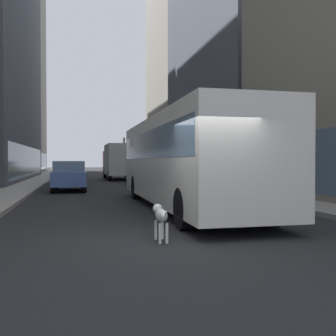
{
  "coord_description": "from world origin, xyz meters",
  "views": [
    {
      "loc": [
        -2.37,
        -7.91,
        1.63
      ],
      "look_at": [
        0.48,
        4.4,
        1.4
      ],
      "focal_mm": 41.99,
      "sensor_mm": 36.0,
      "label": 1
    }
  ],
  "objects_px": {
    "car_yellow_taxi": "(73,169)",
    "car_silver_sedan": "(71,173)",
    "dalmatian_dog": "(161,216)",
    "traffic_light_near": "(305,136)",
    "transit_bus": "(184,157)",
    "car_blue_hatchback": "(69,176)",
    "box_truck": "(119,161)"
  },
  "relations": [
    {
      "from": "car_yellow_taxi",
      "to": "car_silver_sedan",
      "type": "height_order",
      "value": "same"
    },
    {
      "from": "dalmatian_dog",
      "to": "traffic_light_near",
      "type": "relative_size",
      "value": 0.28
    },
    {
      "from": "transit_bus",
      "to": "dalmatian_dog",
      "type": "distance_m",
      "value": 5.73
    },
    {
      "from": "transit_bus",
      "to": "car_blue_hatchback",
      "type": "height_order",
      "value": "transit_bus"
    },
    {
      "from": "transit_bus",
      "to": "car_silver_sedan",
      "type": "bearing_deg",
      "value": 105.6
    },
    {
      "from": "transit_bus",
      "to": "car_yellow_taxi",
      "type": "xyz_separation_m",
      "value": [
        -4.0,
        29.9,
        -0.96
      ]
    },
    {
      "from": "car_blue_hatchback",
      "to": "dalmatian_dog",
      "type": "bearing_deg",
      "value": -81.61
    },
    {
      "from": "transit_bus",
      "to": "box_truck",
      "type": "relative_size",
      "value": 1.54
    },
    {
      "from": "car_yellow_taxi",
      "to": "dalmatian_dog",
      "type": "height_order",
      "value": "car_yellow_taxi"
    },
    {
      "from": "transit_bus",
      "to": "car_silver_sedan",
      "type": "distance_m",
      "value": 14.9
    },
    {
      "from": "car_blue_hatchback",
      "to": "car_silver_sedan",
      "type": "distance_m",
      "value": 5.48
    },
    {
      "from": "transit_bus",
      "to": "car_yellow_taxi",
      "type": "relative_size",
      "value": 2.8
    },
    {
      "from": "car_yellow_taxi",
      "to": "box_truck",
      "type": "distance_m",
      "value": 9.23
    },
    {
      "from": "car_yellow_taxi",
      "to": "box_truck",
      "type": "xyz_separation_m",
      "value": [
        4.0,
        -8.28,
        0.85
      ]
    },
    {
      "from": "car_blue_hatchback",
      "to": "traffic_light_near",
      "type": "distance_m",
      "value": 13.03
    },
    {
      "from": "car_yellow_taxi",
      "to": "dalmatian_dog",
      "type": "xyz_separation_m",
      "value": [
        2.08,
        -35.14,
        -0.31
      ]
    },
    {
      "from": "transit_bus",
      "to": "box_truck",
      "type": "xyz_separation_m",
      "value": [
        0.0,
        21.62,
        -0.11
      ]
    },
    {
      "from": "transit_bus",
      "to": "box_truck",
      "type": "height_order",
      "value": "same"
    },
    {
      "from": "box_truck",
      "to": "dalmatian_dog",
      "type": "relative_size",
      "value": 7.79
    },
    {
      "from": "traffic_light_near",
      "to": "transit_bus",
      "type": "bearing_deg",
      "value": 157.44
    },
    {
      "from": "dalmatian_dog",
      "to": "car_yellow_taxi",
      "type": "bearing_deg",
      "value": 93.38
    },
    {
      "from": "transit_bus",
      "to": "traffic_light_near",
      "type": "distance_m",
      "value": 4.06
    },
    {
      "from": "transit_bus",
      "to": "dalmatian_dog",
      "type": "xyz_separation_m",
      "value": [
        -1.92,
        -5.25,
        -1.26
      ]
    },
    {
      "from": "transit_bus",
      "to": "traffic_light_near",
      "type": "height_order",
      "value": "traffic_light_near"
    },
    {
      "from": "dalmatian_dog",
      "to": "car_blue_hatchback",
      "type": "bearing_deg",
      "value": 98.39
    },
    {
      "from": "car_yellow_taxi",
      "to": "car_silver_sedan",
      "type": "xyz_separation_m",
      "value": [
        0.0,
        -15.57,
        -0.0
      ]
    },
    {
      "from": "car_yellow_taxi",
      "to": "dalmatian_dog",
      "type": "bearing_deg",
      "value": -86.62
    },
    {
      "from": "dalmatian_dog",
      "to": "traffic_light_near",
      "type": "height_order",
      "value": "traffic_light_near"
    },
    {
      "from": "car_silver_sedan",
      "to": "traffic_light_near",
      "type": "xyz_separation_m",
      "value": [
        7.7,
        -15.86,
        1.61
      ]
    },
    {
      "from": "transit_bus",
      "to": "traffic_light_near",
      "type": "xyz_separation_m",
      "value": [
        3.7,
        -1.54,
        0.66
      ]
    },
    {
      "from": "transit_bus",
      "to": "box_truck",
      "type": "distance_m",
      "value": 21.62
    },
    {
      "from": "car_blue_hatchback",
      "to": "box_truck",
      "type": "distance_m",
      "value": 13.41
    }
  ]
}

